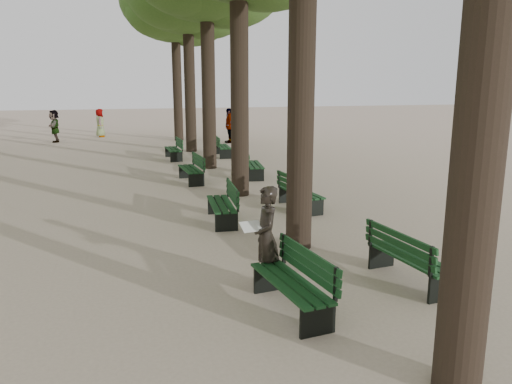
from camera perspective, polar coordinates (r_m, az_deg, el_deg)
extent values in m
plane|color=#BAA58D|center=(7.23, 1.84, -14.64)|extent=(120.00, 120.00, 0.00)
cylinder|color=#33261C|center=(5.40, 25.14, 16.18)|extent=(0.52, 0.52, 7.50)
cylinder|color=#33261C|center=(9.78, 5.27, 15.07)|extent=(0.52, 0.52, 7.50)
cylinder|color=#33261C|center=(14.56, -1.91, 14.22)|extent=(0.52, 0.52, 7.50)
cylinder|color=#33261C|center=(19.46, -5.49, 13.72)|extent=(0.52, 0.52, 7.50)
cylinder|color=#33261C|center=(24.39, -7.62, 13.39)|extent=(0.52, 0.52, 7.50)
cylinder|color=#33261C|center=(29.35, -9.03, 13.17)|extent=(0.52, 0.52, 7.50)
ellipsoid|color=#30571E|center=(29.67, -9.30, 20.81)|extent=(6.00, 6.00, 4.50)
cube|color=black|center=(7.45, 3.89, -11.89)|extent=(0.75, 1.85, 0.45)
cube|color=black|center=(7.36, 3.91, -10.30)|extent=(0.76, 1.85, 0.04)
cube|color=black|center=(7.39, 5.90, -8.01)|extent=(0.27, 1.79, 0.40)
cube|color=black|center=(12.00, -4.00, -2.41)|extent=(0.65, 1.83, 0.45)
cube|color=black|center=(11.94, -4.02, -1.37)|extent=(0.67, 1.83, 0.04)
cube|color=black|center=(11.92, -2.71, -0.05)|extent=(0.17, 1.80, 0.40)
cube|color=black|center=(16.91, -7.49, 1.87)|extent=(0.65, 1.83, 0.45)
cube|color=black|center=(16.88, -7.51, 2.62)|extent=(0.67, 1.83, 0.04)
cube|color=black|center=(16.89, -6.61, 3.59)|extent=(0.17, 1.80, 0.40)
cube|color=black|center=(22.10, -9.45, 4.28)|extent=(0.60, 1.82, 0.45)
cube|color=black|center=(22.07, -9.47, 4.86)|extent=(0.62, 1.82, 0.04)
cube|color=black|center=(22.08, -8.78, 5.59)|extent=(0.12, 1.80, 0.40)
cube|color=black|center=(8.81, 17.23, -8.51)|extent=(0.71, 1.85, 0.45)
cube|color=black|center=(8.74, 17.33, -7.13)|extent=(0.73, 1.85, 0.04)
cube|color=black|center=(8.49, 15.96, -5.70)|extent=(0.23, 1.79, 0.40)
cube|color=black|center=(13.28, 5.15, -0.98)|extent=(0.71, 1.84, 0.45)
cube|color=black|center=(13.23, 5.17, -0.03)|extent=(0.73, 1.85, 0.04)
cube|color=black|center=(13.05, 4.09, 1.03)|extent=(0.23, 1.79, 0.40)
cube|color=black|center=(17.68, -0.24, 2.44)|extent=(0.76, 1.85, 0.45)
cube|color=black|center=(17.65, -0.24, 3.16)|extent=(0.78, 1.86, 0.04)
cube|color=black|center=(17.57, -1.15, 4.01)|extent=(0.28, 1.79, 0.40)
cube|color=black|center=(22.75, -3.75, 4.65)|extent=(0.63, 1.83, 0.45)
cube|color=black|center=(22.72, -3.76, 5.21)|extent=(0.65, 1.83, 0.04)
cube|color=black|center=(22.65, -4.48, 5.87)|extent=(0.15, 1.80, 0.40)
imported|color=black|center=(8.07, 1.19, -5.22)|extent=(0.40, 0.70, 1.69)
cube|color=white|center=(7.95, -0.53, -3.95)|extent=(0.37, 0.29, 0.12)
imported|color=#262628|center=(30.29, -22.03, 6.99)|extent=(0.45, 1.68, 1.80)
imported|color=#262628|center=(32.33, -17.39, 7.54)|extent=(0.35, 0.84, 1.72)
imported|color=#262628|center=(27.79, -3.11, 7.59)|extent=(0.44, 1.14, 1.91)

